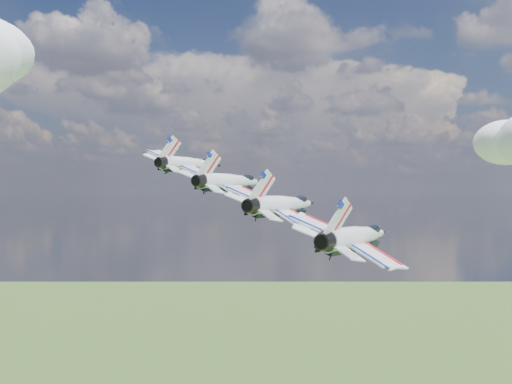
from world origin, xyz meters
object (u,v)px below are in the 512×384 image
(jet_0, at_px, (192,164))
(jet_1, at_px, (232,181))
(jet_2, at_px, (284,204))
(jet_3, at_px, (358,236))

(jet_0, xyz_separation_m, jet_1, (8.39, -8.74, -2.47))
(jet_0, distance_m, jet_1, 12.37)
(jet_2, height_order, jet_3, jet_2)
(jet_2, bearing_deg, jet_3, -30.12)
(jet_3, bearing_deg, jet_0, 149.88)
(jet_0, xyz_separation_m, jet_2, (16.79, -17.47, -4.94))
(jet_1, relative_size, jet_2, 1.00)
(jet_0, height_order, jet_1, jet_0)
(jet_2, bearing_deg, jet_1, 149.88)
(jet_0, xyz_separation_m, jet_3, (25.18, -26.21, -7.40))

